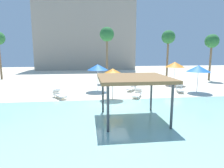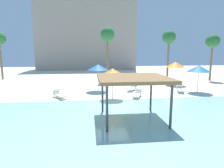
{
  "view_description": "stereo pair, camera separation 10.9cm",
  "coord_description": "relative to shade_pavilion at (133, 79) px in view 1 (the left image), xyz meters",
  "views": [
    {
      "loc": [
        -1.78,
        -14.38,
        4.05
      ],
      "look_at": [
        0.25,
        2.0,
        1.3
      ],
      "focal_mm": 31.04,
      "sensor_mm": 36.0,
      "label": 1
    },
    {
      "loc": [
        -1.67,
        -14.4,
        4.05
      ],
      "look_at": [
        0.25,
        2.0,
        1.3
      ],
      "focal_mm": 31.04,
      "sensor_mm": 36.0,
      "label": 2
    }
  ],
  "objects": [
    {
      "name": "shade_pavilion",
      "position": [
        0.0,
        0.0,
        0.0
      ],
      "size": [
        4.04,
        4.04,
        2.63
      ],
      "color": "#42474C",
      "rests_on": "ground"
    },
    {
      "name": "beach_umbrella_orange_6",
      "position": [
        -0.55,
        5.31,
        -0.07
      ],
      "size": [
        1.96,
        1.96,
        2.67
      ],
      "color": "silver",
      "rests_on": "ground"
    },
    {
      "name": "palm_tree_2",
      "position": [
        -0.05,
        15.26,
        3.67
      ],
      "size": [
        1.9,
        1.9,
        7.3
      ],
      "color": "brown",
      "rests_on": "ground"
    },
    {
      "name": "lounge_chair_0",
      "position": [
        -5.21,
        6.3,
        -2.13
      ],
      "size": [
        1.49,
        1.93,
        0.74
      ],
      "rotation": [
        0.0,
        0.0,
        -1.03
      ],
      "color": "white",
      "rests_on": "ground"
    },
    {
      "name": "hotel_block_0",
      "position": [
        -2.99,
        36.49,
        6.12
      ],
      "size": [
        22.23,
        8.18,
        17.15
      ],
      "primitive_type": "cube",
      "color": "#9E9384",
      "rests_on": "ground"
    },
    {
      "name": "lounge_chair_2",
      "position": [
        6.66,
        7.46,
        -2.13
      ],
      "size": [
        1.17,
        1.99,
        0.74
      ],
      "rotation": [
        0.0,
        0.0,
        -1.89
      ],
      "color": "white",
      "rests_on": "ground"
    },
    {
      "name": "lounge_chair_3",
      "position": [
        1.96,
        8.82,
        -2.13
      ],
      "size": [
        1.45,
        1.95,
        0.74
      ],
      "rotation": [
        0.0,
        0.0,
        -2.08
      ],
      "color": "white",
      "rests_on": "ground"
    },
    {
      "name": "beach_umbrella_orange_5",
      "position": [
        7.93,
        11.64,
        0.06
      ],
      "size": [
        2.38,
        2.38,
        2.85
      ],
      "color": "silver",
      "rests_on": "ground"
    },
    {
      "name": "lounge_chair_1",
      "position": [
        1.74,
        5.71,
        -2.13
      ],
      "size": [
        1.3,
        1.98,
        0.74
      ],
      "rotation": [
        0.0,
        0.0,
        -1.98
      ],
      "color": "white",
      "rests_on": "ground"
    },
    {
      "name": "palm_tree_1",
      "position": [
        14.64,
        14.77,
        2.91
      ],
      "size": [
        1.9,
        1.9,
        6.49
      ],
      "color": "brown",
      "rests_on": "ground"
    },
    {
      "name": "lagoon_water",
      "position": [
        -0.84,
        -1.79,
        -2.44
      ],
      "size": [
        44.0,
        13.5,
        0.04
      ],
      "primitive_type": "cube",
      "color": "#99D1C6",
      "rests_on": "ground"
    },
    {
      "name": "beach_umbrella_blue_2",
      "position": [
        -1.63,
        8.99,
        0.03
      ],
      "size": [
        2.16,
        2.16,
        2.79
      ],
      "color": "silver",
      "rests_on": "ground"
    },
    {
      "name": "palm_tree_0",
      "position": [
        8.78,
        15.99,
        3.46
      ],
      "size": [
        1.9,
        1.9,
        7.07
      ],
      "color": "brown",
      "rests_on": "ground"
    },
    {
      "name": "ground_plane",
      "position": [
        -0.84,
        3.46,
        -2.46
      ],
      "size": [
        80.0,
        80.0,
        0.0
      ],
      "primitive_type": "plane",
      "color": "beige"
    },
    {
      "name": "beach_umbrella_blue_4",
      "position": [
        8.31,
        7.12,
        -0.05
      ],
      "size": [
        2.31,
        2.31,
        2.73
      ],
      "color": "silver",
      "rests_on": "ground"
    }
  ]
}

